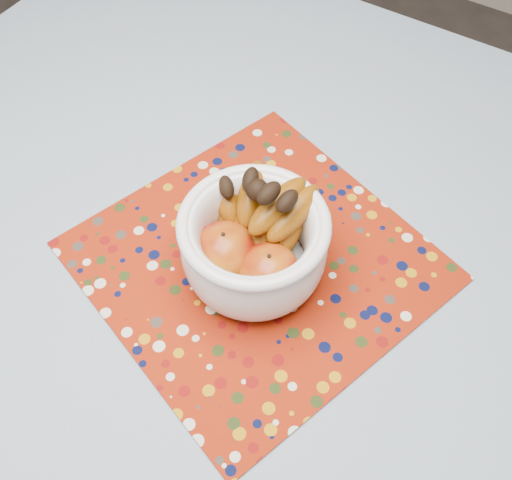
% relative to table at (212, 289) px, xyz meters
% --- Properties ---
extents(table, '(1.20, 1.20, 0.75)m').
position_rel_table_xyz_m(table, '(0.00, 0.00, 0.00)').
color(table, brown).
rests_on(table, ground).
extents(tablecloth, '(1.32, 1.32, 0.01)m').
position_rel_table_xyz_m(tablecloth, '(0.00, 0.00, 0.08)').
color(tablecloth, slate).
rests_on(tablecloth, table).
extents(placemat, '(0.53, 0.53, 0.00)m').
position_rel_table_xyz_m(placemat, '(0.06, 0.03, 0.09)').
color(placemat, maroon).
rests_on(placemat, tablecloth).
extents(fruit_bowl, '(0.22, 0.20, 0.16)m').
position_rel_table_xyz_m(fruit_bowl, '(0.06, 0.02, 0.16)').
color(fruit_bowl, white).
rests_on(fruit_bowl, placemat).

